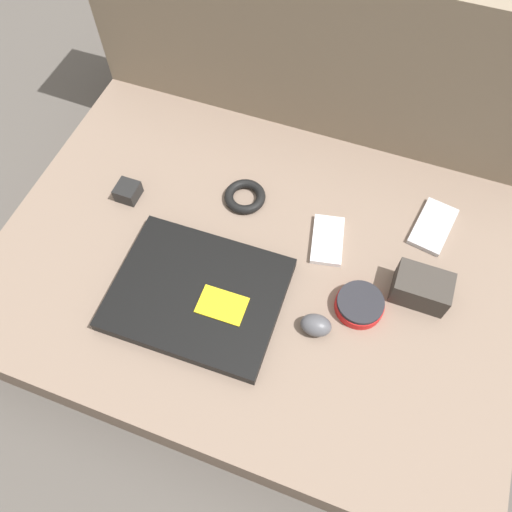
{
  "coord_description": "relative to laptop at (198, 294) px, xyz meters",
  "views": [
    {
      "loc": [
        0.17,
        -0.46,
        1.02
      ],
      "look_at": [
        0.0,
        0.0,
        0.16
      ],
      "focal_mm": 35.0,
      "sensor_mm": 36.0,
      "label": 1
    }
  ],
  "objects": [
    {
      "name": "ground_plane",
      "position": [
        0.08,
        0.11,
        -0.15
      ],
      "size": [
        8.0,
        8.0,
        0.0
      ],
      "primitive_type": "plane",
      "color": "#4C4742"
    },
    {
      "name": "couch_seat",
      "position": [
        0.08,
        0.11,
        -0.08
      ],
      "size": [
        1.06,
        0.75,
        0.14
      ],
      "color": "#7A6656",
      "rests_on": "ground_plane"
    },
    {
      "name": "couch_backrest",
      "position": [
        0.08,
        0.59,
        0.11
      ],
      "size": [
        1.06,
        0.2,
        0.52
      ],
      "color": "#7F705B",
      "rests_on": "ground_plane"
    },
    {
      "name": "laptop",
      "position": [
        0.0,
        0.0,
        0.0
      ],
      "size": [
        0.33,
        0.26,
        0.03
      ],
      "rotation": [
        0.0,
        0.0,
        0.02
      ],
      "color": "black",
      "rests_on": "couch_seat"
    },
    {
      "name": "computer_mouse",
      "position": [
        0.23,
        0.02,
        0.0
      ],
      "size": [
        0.06,
        0.05,
        0.04
      ],
      "rotation": [
        0.0,
        0.0,
        0.1
      ],
      "color": "#4C4C51",
      "rests_on": "couch_seat"
    },
    {
      "name": "speaker_puck",
      "position": [
        0.3,
        0.09,
        0.0
      ],
      "size": [
        0.09,
        0.09,
        0.03
      ],
      "color": "red",
      "rests_on": "couch_seat"
    },
    {
      "name": "phone_silver",
      "position": [
        0.2,
        0.21,
        -0.01
      ],
      "size": [
        0.08,
        0.12,
        0.01
      ],
      "rotation": [
        0.0,
        0.0,
        0.2
      ],
      "color": "silver",
      "rests_on": "couch_seat"
    },
    {
      "name": "phone_black",
      "position": [
        0.4,
        0.32,
        -0.01
      ],
      "size": [
        0.09,
        0.14,
        0.01
      ],
      "rotation": [
        0.0,
        0.0,
        -0.17
      ],
      "color": "#B7B7BC",
      "rests_on": "couch_seat"
    },
    {
      "name": "camera_pouch",
      "position": [
        0.4,
        0.15,
        0.02
      ],
      "size": [
        0.11,
        0.07,
        0.06
      ],
      "color": "#38332D",
      "rests_on": "couch_seat"
    },
    {
      "name": "charger_brick",
      "position": [
        -0.24,
        0.17,
        0.0
      ],
      "size": [
        0.05,
        0.05,
        0.03
      ],
      "color": "black",
      "rests_on": "couch_seat"
    },
    {
      "name": "cable_coil",
      "position": [
        0.0,
        0.25,
        -0.0
      ],
      "size": [
        0.09,
        0.09,
        0.02
      ],
      "color": "black",
      "rests_on": "couch_seat"
    }
  ]
}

